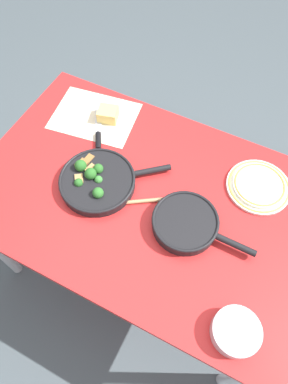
{
  "coord_description": "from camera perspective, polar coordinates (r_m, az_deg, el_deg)",
  "views": [
    {
      "loc": [
        0.3,
        -0.58,
        1.89
      ],
      "look_at": [
        0.0,
        0.0,
        0.76
      ],
      "focal_mm": 32.0,
      "sensor_mm": 36.0,
      "label": 1
    }
  ],
  "objects": [
    {
      "name": "ground_plane",
      "position": [
        2.0,
        0.0,
        -11.02
      ],
      "size": [
        14.0,
        14.0,
        0.0
      ],
      "primitive_type": "plane",
      "color": "#424C51"
    },
    {
      "name": "dining_table_red",
      "position": [
        1.39,
        0.0,
        -2.02
      ],
      "size": [
        1.34,
        0.87,
        0.74
      ],
      "color": "red",
      "rests_on": "ground_plane"
    },
    {
      "name": "skillet_eggs",
      "position": [
        1.25,
        7.01,
        -5.17
      ],
      "size": [
        0.39,
        0.24,
        0.05
      ],
      "rotation": [
        0.0,
        0.0,
        6.27
      ],
      "color": "black",
      "rests_on": "dining_table_red"
    },
    {
      "name": "parchment_sheet",
      "position": [
        1.58,
        -8.22,
        12.44
      ],
      "size": [
        0.4,
        0.32,
        0.0
      ],
      "color": "beige",
      "rests_on": "dining_table_red"
    },
    {
      "name": "cheese_block",
      "position": [
        1.54,
        -6.02,
        12.77
      ],
      "size": [
        0.1,
        0.09,
        0.05
      ],
      "color": "#EACC66",
      "rests_on": "dining_table_red"
    },
    {
      "name": "skillet_broccoli",
      "position": [
        1.34,
        -7.8,
        1.97
      ],
      "size": [
        0.38,
        0.35,
        0.08
      ],
      "rotation": [
        0.0,
        0.0,
        0.7
      ],
      "color": "black",
      "rests_on": "dining_table_red"
    },
    {
      "name": "wooden_spoon",
      "position": [
        1.3,
        1.59,
        -1.35
      ],
      "size": [
        0.36,
        0.25,
        0.02
      ],
      "rotation": [
        0.0,
        0.0,
        6.85
      ],
      "color": "tan",
      "rests_on": "dining_table_red"
    },
    {
      "name": "grater_knife",
      "position": [
        1.5,
        -7.61,
        9.98
      ],
      "size": [
        0.16,
        0.25,
        0.02
      ],
      "rotation": [
        0.0,
        0.0,
        2.11
      ],
      "color": "silver",
      "rests_on": "dining_table_red"
    },
    {
      "name": "prep_bowl_steel",
      "position": [
        1.16,
        15.03,
        -21.57
      ],
      "size": [
        0.15,
        0.15,
        0.05
      ],
      "color": "#B7B7BC",
      "rests_on": "dining_table_red"
    },
    {
      "name": "dinner_plate_stack",
      "position": [
        1.4,
        18.59,
        1.0
      ],
      "size": [
        0.25,
        0.25,
        0.03
      ],
      "color": "silver",
      "rests_on": "dining_table_red"
    }
  ]
}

